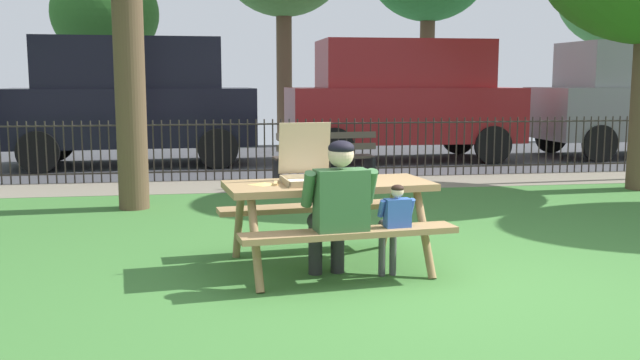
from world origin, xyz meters
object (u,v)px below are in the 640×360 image
(parked_car_center, at_px, (403,97))
(adult_at_table, at_px, (338,205))
(park_bench_center, at_px, (325,159))
(parked_car_left, at_px, (131,98))
(child_at_table, at_px, (394,221))
(pizza_slice_on_table, at_px, (266,184))
(picnic_table_foreground, at_px, (329,202))
(far_tree_midleft, at_px, (105,14))
(pizza_box_open, at_px, (308,168))

(parked_car_center, bearing_deg, adult_at_table, -108.72)
(park_bench_center, distance_m, parked_car_left, 4.72)
(child_at_table, bearing_deg, pizza_slice_on_table, 156.93)
(picnic_table_foreground, bearing_deg, child_at_table, -45.49)
(adult_at_table, xyz_separation_m, parked_car_center, (2.95, 8.72, 0.65))
(adult_at_table, height_order, parked_car_center, parked_car_center)
(child_at_table, relative_size, park_bench_center, 0.50)
(far_tree_midleft, bearing_deg, parked_car_left, -77.84)
(parked_car_left, height_order, far_tree_midleft, far_tree_midleft)
(pizza_box_open, height_order, park_bench_center, pizza_box_open)
(pizza_box_open, height_order, far_tree_midleft, far_tree_midleft)
(picnic_table_foreground, bearing_deg, parked_car_center, 70.29)
(parked_car_left, bearing_deg, picnic_table_foreground, -73.03)
(adult_at_table, xyz_separation_m, park_bench_center, (0.79, 5.45, -0.24))
(far_tree_midleft, bearing_deg, pizza_slice_on_table, -77.13)
(child_at_table, xyz_separation_m, park_bench_center, (0.30, 5.43, -0.08))
(adult_at_table, distance_m, parked_car_center, 9.23)
(pizza_slice_on_table, xyz_separation_m, far_tree_midleft, (-3.05, 13.36, 2.56))
(child_at_table, height_order, parked_car_center, parked_car_center)
(picnic_table_foreground, xyz_separation_m, adult_at_table, (-0.01, -0.51, 0.06))
(child_at_table, distance_m, far_tree_midleft, 14.66)
(parked_car_center, relative_size, far_tree_midleft, 1.02)
(pizza_slice_on_table, bearing_deg, child_at_table, -23.07)
(picnic_table_foreground, height_order, far_tree_midleft, far_tree_midleft)
(child_at_table, height_order, far_tree_midleft, far_tree_midleft)
(pizza_box_open, bearing_deg, far_tree_midleft, 104.48)
(adult_at_table, bearing_deg, picnic_table_foreground, 88.63)
(adult_at_table, distance_m, far_tree_midleft, 14.53)
(pizza_box_open, xyz_separation_m, pizza_slice_on_table, (-0.38, -0.08, -0.12))
(far_tree_midleft, bearing_deg, adult_at_table, -75.42)
(adult_at_table, xyz_separation_m, child_at_table, (0.48, 0.03, -0.16))
(child_at_table, distance_m, parked_car_center, 9.07)
(child_at_table, height_order, parked_car_left, parked_car_left)
(pizza_slice_on_table, height_order, adult_at_table, adult_at_table)
(parked_car_left, bearing_deg, pizza_box_open, -74.10)
(child_at_table, distance_m, park_bench_center, 5.43)
(pizza_box_open, xyz_separation_m, child_at_table, (0.65, -0.52, -0.39))
(picnic_table_foreground, height_order, parked_car_left, parked_car_left)
(pizza_box_open, distance_m, parked_car_left, 8.51)
(parked_car_center, bearing_deg, park_bench_center, -123.55)
(parked_car_left, height_order, parked_car_center, same)
(park_bench_center, distance_m, far_tree_midleft, 9.89)
(child_at_table, bearing_deg, pizza_box_open, 141.43)
(adult_at_table, bearing_deg, pizza_box_open, 106.95)
(child_at_table, bearing_deg, adult_at_table, -176.78)
(pizza_slice_on_table, xyz_separation_m, parked_car_left, (-1.95, 8.26, 0.53))
(park_bench_center, bearing_deg, pizza_box_open, -101.00)
(adult_at_table, bearing_deg, far_tree_midleft, 104.58)
(pizza_slice_on_table, distance_m, far_tree_midleft, 13.94)
(parked_car_center, xyz_separation_m, far_tree_midleft, (-6.55, 5.10, 2.03))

